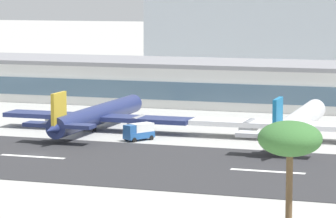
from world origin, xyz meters
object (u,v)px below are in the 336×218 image
at_px(palm_tree_0, 290,141).
at_px(terminal_building, 248,84).
at_px(airliner_blue_tail_gate_2, 296,124).
at_px(airliner_gold_tail_gate_1, 95,116).
at_px(service_box_truck_0, 139,131).
at_px(distant_hotel_block, 259,17).

bearing_deg(palm_tree_0, terminal_building, 105.18).
bearing_deg(airliner_blue_tail_gate_2, airliner_gold_tail_gate_1, 90.14).
bearing_deg(palm_tree_0, airliner_blue_tail_gate_2, 100.00).
xyz_separation_m(terminal_building, service_box_truck_0, (-6.87, -60.12, -3.63)).
bearing_deg(palm_tree_0, service_box_truck_0, 120.57).
bearing_deg(terminal_building, distant_hotel_block, 101.76).
bearing_deg(airliner_gold_tail_gate_1, terminal_building, -20.53).
distance_m(airliner_blue_tail_gate_2, service_box_truck_0, 29.88).
relative_size(terminal_building, airliner_gold_tail_gate_1, 4.33).
xyz_separation_m(airliner_blue_tail_gate_2, palm_tree_0, (14.33, -81.26, 10.11)).
height_order(distant_hotel_block, service_box_truck_0, distant_hotel_block).
bearing_deg(palm_tree_0, airliner_gold_tail_gate_1, 124.44).
bearing_deg(terminal_building, airliner_gold_tail_gate_1, -110.59).
relative_size(airliner_gold_tail_gate_1, service_box_truck_0, 7.26).
height_order(terminal_building, distant_hotel_block, distant_hotel_block).
bearing_deg(distant_hotel_block, airliner_blue_tail_gate_2, -75.23).
relative_size(airliner_blue_tail_gate_2, palm_tree_0, 3.16).
xyz_separation_m(terminal_building, airliner_gold_tail_gate_1, (-19.47, -51.82, -2.33)).
distance_m(terminal_building, palm_tree_0, 137.76).
height_order(airliner_gold_tail_gate_1, airliner_blue_tail_gate_2, airliner_blue_tail_gate_2).
bearing_deg(terminal_building, airliner_blue_tail_gate_2, -67.15).
bearing_deg(terminal_building, service_box_truck_0, -96.52).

